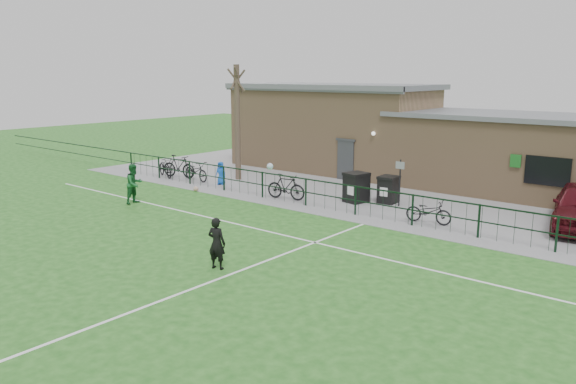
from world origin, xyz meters
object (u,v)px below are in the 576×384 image
Objects in this scene: bicycle_d at (286,187)px; bicycle_b at (179,166)px; wheelie_bin_right at (389,190)px; sign_post at (400,183)px; bicycle_a at (165,167)px; bare_tree at (237,123)px; bicycle_c at (196,171)px; spectator_child at (221,173)px; outfield_player at (134,184)px; wheelie_bin_left at (356,188)px; ball_ground at (196,189)px; bicycle_e at (429,211)px.

bicycle_b is at bearing 76.89° from bicycle_d.
wheelie_bin_right is 11.93m from bicycle_b.
sign_post is at bearing -75.56° from bicycle_d.
bicycle_a is 0.99× the size of bicycle_b.
bicycle_b is at bearing -149.20° from bare_tree.
sign_post is 11.16m from bicycle_c.
bare_tree is at bearing 83.84° from spectator_child.
outfield_player is (1.87, -5.14, 0.34)m from bicycle_c.
wheelie_bin_left is 0.60× the size of bicycle_b.
sign_post is at bearing 28.00° from wheelie_bin_left.
sign_post reaches higher than bicycle_c.
bicycle_c is (1.43, -0.04, -0.10)m from bicycle_b.
bicycle_d is (8.62, -0.08, 0.04)m from bicycle_a.
bicycle_c is at bearing -60.23° from bicycle_a.
bare_tree is 4.56m from ball_ground.
bicycle_a is 0.79m from bicycle_b.
bicycle_b is at bearing 24.80° from outfield_player.
bicycle_c is 8.21× the size of ball_ground.
wheelie_bin_right is 0.55× the size of sign_post.
spectator_child is at bearing -78.28° from bare_tree.
outfield_player is (0.14, -5.27, 0.27)m from spectator_child.
bicycle_b is 14.67m from bicycle_e.
bicycle_d is at bearing -51.98° from outfield_player.
spectator_child is (0.33, -1.59, -2.40)m from bare_tree.
wheelie_bin_right is at bearing -57.95° from outfield_player.
bicycle_d is at bearing -22.68° from bare_tree.
bicycle_b is (-12.45, -1.62, -0.39)m from sign_post.
bicycle_a is 1.16× the size of outfield_player.
sign_post reaches higher than wheelie_bin_right.
bicycle_c is at bearing 12.25° from outfield_player.
wheelie_bin_right is at bearing -68.89° from bicycle_d.
bicycle_d reaches higher than ball_ground.
bicycle_b is at bearing 82.52° from bicycle_e.
sign_post is 13.31m from bicycle_a.
ball_ground is (-4.50, -1.37, -0.47)m from bicycle_d.
bicycle_d is 1.09× the size of outfield_player.
ball_ground is at bearing -145.70° from wheelie_bin_left.
spectator_child is at bearing -102.12° from bicycle_b.
wheelie_bin_left is at bearing -164.33° from sign_post.
wheelie_bin_left is 1.12× the size of wheelie_bin_right.
outfield_player is at bearing -161.39° from bicycle_b.
bicycle_d is (5.08, -2.12, -2.41)m from bare_tree.
wheelie_bin_left is 3.13m from bicycle_d.
bare_tree is at bearing -3.82° from outfield_player.
wheelie_bin_right is at bearing 46.56° from wheelie_bin_left.
bicycle_b reaches higher than spectator_child.
bicycle_a is (-3.54, -2.04, -2.45)m from bare_tree.
bicycle_c is at bearing 76.52° from bicycle_d.
bicycle_b is at bearing -42.09° from bicycle_a.
ball_ground is at bearing -159.26° from sign_post.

